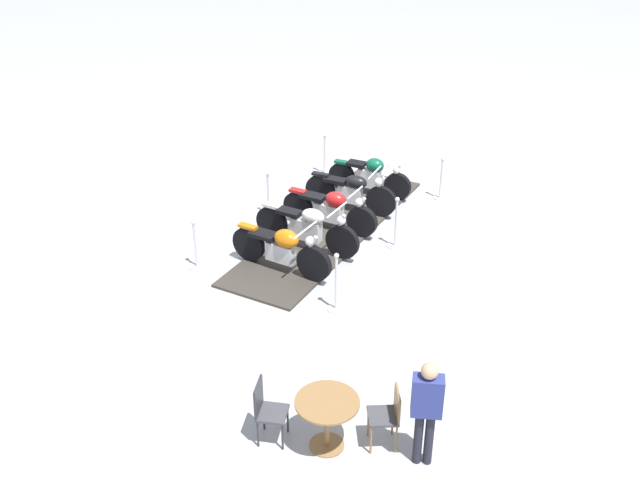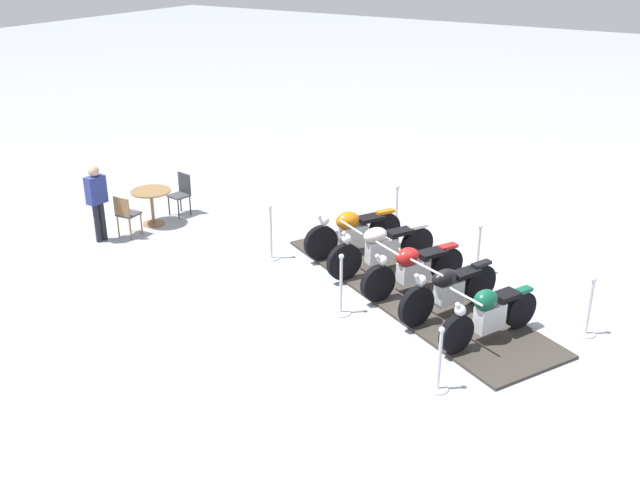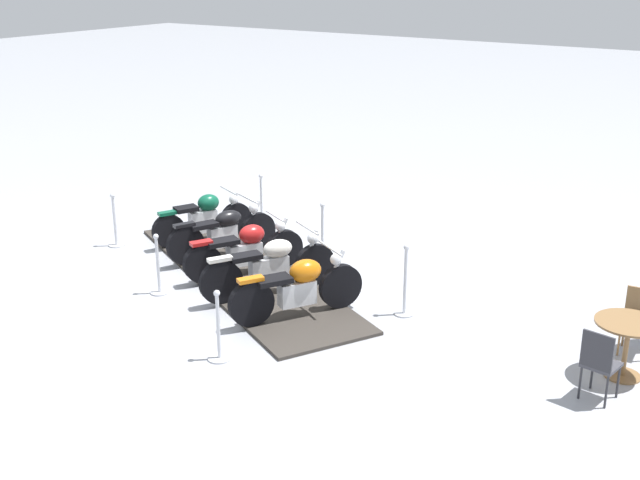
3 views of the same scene
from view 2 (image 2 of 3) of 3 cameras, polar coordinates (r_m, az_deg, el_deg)
The scene contains 17 objects.
ground_plane at distance 13.31m, azimuth 7.21°, elevation -4.09°, with size 80.00×80.00×0.00m, color #A8AAB2.
display_platform at distance 13.30m, azimuth 7.22°, elevation -3.99°, with size 6.14×1.70×0.05m, color #38332D.
motorcycle_copper at distance 14.53m, azimuth 2.54°, elevation 0.79°, with size 1.96×1.22×1.02m.
motorcycle_cream at distance 13.78m, azimuth 4.74°, elevation -0.57°, with size 2.11×1.30×1.03m.
motorcycle_maroon at distance 13.08m, azimuth 7.24°, elevation -2.18°, with size 2.00×1.15×0.97m.
motorcycle_black at distance 12.39m, azimuth 9.98°, elevation -3.77°, with size 2.01×1.05×1.02m.
motorcycle_forest at distance 11.76m, azimuth 13.04°, elevation -5.64°, with size 1.89×1.03×0.93m.
stanchion_right_rear at distance 10.55m, azimuth 9.28°, elevation -9.90°, with size 0.30×0.30×1.02m.
stanchion_left_rear at distance 12.50m, azimuth 20.23°, elevation -5.53°, with size 0.30×0.30×1.04m.
stanchion_left_mid at distance 14.07m, azimuth 12.23°, elevation -1.34°, with size 0.30×0.30×1.03m.
stanchion_left_front at distance 15.93m, azimuth 5.98°, elevation 1.90°, with size 0.33×0.33×1.02m.
stanchion_right_front at distance 14.42m, azimuth -3.85°, elevation -0.03°, with size 0.31×0.31×1.14m.
stanchion_right_mid at distance 12.37m, azimuth 1.64°, elevation -4.33°, with size 0.34×0.34×1.11m.
cafe_table at distance 16.46m, azimuth -13.03°, elevation 3.16°, with size 0.87×0.87×0.79m.
cafe_chair_near_table at distance 15.92m, azimuth -14.90°, elevation 2.06°, with size 0.43×0.43×0.91m.
cafe_chair_across_table at distance 16.95m, azimuth -10.79°, elevation 3.73°, with size 0.46×0.46×0.95m.
bystander_person at distance 15.72m, azimuth -17.05°, elevation 3.25°, with size 0.42×0.26×1.64m.
Camera 2 is at (-10.87, -4.78, 6.03)m, focal length 40.97 mm.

